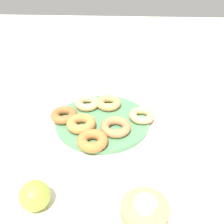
# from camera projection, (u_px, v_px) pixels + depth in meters

# --- Properties ---
(ground_plane) EXTENTS (2.40, 2.40, 0.00)m
(ground_plane) POSITION_uv_depth(u_px,v_px,m) (103.00, 123.00, 0.87)
(ground_plane) COLOR beige
(donut_plate) EXTENTS (0.29, 0.29, 0.01)m
(donut_plate) POSITION_uv_depth(u_px,v_px,m) (103.00, 121.00, 0.86)
(donut_plate) COLOR #4C7F56
(donut_plate) RESTS_ON ground_plane
(donut_0) EXTENTS (0.12, 0.12, 0.03)m
(donut_0) POSITION_uv_depth(u_px,v_px,m) (81.00, 124.00, 0.82)
(donut_0) COLOR #BC7A3D
(donut_0) RESTS_ON donut_plate
(donut_1) EXTENTS (0.12, 0.12, 0.03)m
(donut_1) POSITION_uv_depth(u_px,v_px,m) (109.00, 103.00, 0.92)
(donut_1) COLOR tan
(donut_1) RESTS_ON donut_plate
(donut_2) EXTENTS (0.10, 0.10, 0.03)m
(donut_2) POSITION_uv_depth(u_px,v_px,m) (116.00, 127.00, 0.81)
(donut_2) COLOR #B27547
(donut_2) RESTS_ON donut_plate
(donut_3) EXTENTS (0.08, 0.08, 0.02)m
(donut_3) POSITION_uv_depth(u_px,v_px,m) (142.00, 115.00, 0.86)
(donut_3) COLOR tan
(donut_3) RESTS_ON donut_plate
(donut_4) EXTENTS (0.11, 0.11, 0.03)m
(donut_4) POSITION_uv_depth(u_px,v_px,m) (64.00, 115.00, 0.86)
(donut_4) COLOR #995B2D
(donut_4) RESTS_ON donut_plate
(donut_5) EXTENTS (0.11, 0.11, 0.03)m
(donut_5) POSITION_uv_depth(u_px,v_px,m) (87.00, 103.00, 0.92)
(donut_5) COLOR tan
(donut_5) RESTS_ON donut_plate
(donut_6) EXTENTS (0.11, 0.11, 0.03)m
(donut_6) POSITION_uv_depth(u_px,v_px,m) (92.00, 141.00, 0.76)
(donut_6) COLOR #AD6B33
(donut_6) RESTS_ON donut_plate
(candle_holder) EXTENTS (0.11, 0.11, 0.03)m
(candle_holder) POSITION_uv_depth(u_px,v_px,m) (145.00, 210.00, 0.59)
(candle_holder) COLOR tan
(candle_holder) RESTS_ON ground_plane
(tealight) EXTENTS (0.05, 0.05, 0.01)m
(tealight) POSITION_uv_depth(u_px,v_px,m) (146.00, 204.00, 0.58)
(tealight) COLOR silver
(tealight) RESTS_ON candle_holder
(apple) EXTENTS (0.07, 0.07, 0.07)m
(apple) POSITION_uv_depth(u_px,v_px,m) (35.00, 196.00, 0.60)
(apple) COLOR #93AD38
(apple) RESTS_ON ground_plane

